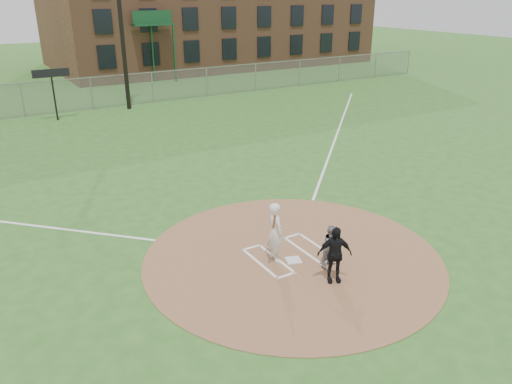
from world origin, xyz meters
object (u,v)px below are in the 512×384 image
catcher (332,246)px  umpire (334,254)px  home_plate (293,260)px  batter_at_plate (275,232)px

catcher → umpire: umpire is taller
home_plate → umpire: 1.58m
catcher → umpire: 0.75m
catcher → umpire: bearing=-136.8°
home_plate → catcher: (0.71, -0.75, 0.59)m
home_plate → catcher: 1.19m
home_plate → batter_at_plate: size_ratio=0.23×
batter_at_plate → umpire: bearing=-67.0°
catcher → home_plate: bearing=121.0°
umpire → batter_at_plate: size_ratio=0.86×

